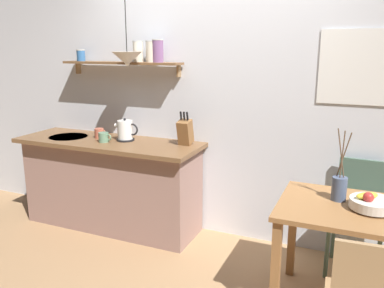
% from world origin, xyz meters
% --- Properties ---
extents(ground_plane, '(14.00, 14.00, 0.00)m').
position_xyz_m(ground_plane, '(0.00, 0.00, 0.00)').
color(ground_plane, '#A87F56').
extents(back_wall, '(6.80, 0.11, 2.70)m').
position_xyz_m(back_wall, '(0.20, 0.65, 1.35)').
color(back_wall, silver).
rests_on(back_wall, ground_plane).
extents(kitchen_counter, '(1.83, 0.63, 0.89)m').
position_xyz_m(kitchen_counter, '(-1.00, 0.32, 0.45)').
color(kitchen_counter, gray).
rests_on(kitchen_counter, ground_plane).
extents(wall_shelf, '(1.25, 0.20, 0.34)m').
position_xyz_m(wall_shelf, '(-0.82, 0.49, 1.67)').
color(wall_shelf, brown).
extents(dining_table, '(1.04, 0.73, 0.76)m').
position_xyz_m(dining_table, '(1.27, -0.19, 0.64)').
color(dining_table, '#9E6B3D').
rests_on(dining_table, ground_plane).
extents(dining_chair_far, '(0.44, 0.43, 0.89)m').
position_xyz_m(dining_chair_far, '(1.26, 0.41, 0.51)').
color(dining_chair_far, '#4C6B5B').
rests_on(dining_chair_far, ground_plane).
extents(fruit_bowl, '(0.28, 0.28, 0.13)m').
position_xyz_m(fruit_bowl, '(1.32, -0.19, 0.80)').
color(fruit_bowl, silver).
rests_on(fruit_bowl, dining_table).
extents(twig_vase, '(0.10, 0.10, 0.49)m').
position_xyz_m(twig_vase, '(1.12, -0.10, 0.85)').
color(twig_vase, '#475675').
rests_on(twig_vase, dining_table).
extents(electric_kettle, '(0.25, 0.17, 0.22)m').
position_xyz_m(electric_kettle, '(-0.84, 0.36, 0.98)').
color(electric_kettle, black).
rests_on(electric_kettle, kitchen_counter).
extents(knife_block, '(0.11, 0.16, 0.31)m').
position_xyz_m(knife_block, '(-0.24, 0.43, 1.01)').
color(knife_block, brown).
rests_on(knife_block, kitchen_counter).
extents(coffee_mug_by_sink, '(0.13, 0.09, 0.10)m').
position_xyz_m(coffee_mug_by_sink, '(-1.13, 0.35, 0.94)').
color(coffee_mug_by_sink, '#C6664C').
rests_on(coffee_mug_by_sink, kitchen_counter).
extents(coffee_mug_spare, '(0.13, 0.10, 0.09)m').
position_xyz_m(coffee_mug_spare, '(-1.00, 0.23, 0.93)').
color(coffee_mug_spare, slate).
rests_on(coffee_mug_spare, kitchen_counter).
extents(pendant_lamp, '(0.27, 0.27, 0.56)m').
position_xyz_m(pendant_lamp, '(-0.74, 0.28, 1.66)').
color(pendant_lamp, black).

